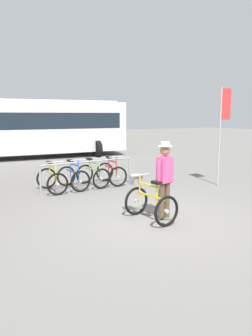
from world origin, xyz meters
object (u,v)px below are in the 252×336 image
at_px(racked_bike_red, 111,173).
at_px(racked_bike_blue, 73,177).
at_px(person_with_featured_bike, 165,177).
at_px(racked_bike_lime, 93,175).
at_px(featured_bicycle, 148,200).
at_px(racked_bike_yellow, 52,180).
at_px(banner_flag, 223,117).
at_px(bus_distant, 32,126).

bearing_deg(racked_bike_red, racked_bike_blue, -175.07).
bearing_deg(racked_bike_blue, person_with_featured_bike, -79.05).
xyz_separation_m(racked_bike_blue, racked_bike_lime, (0.70, 0.06, -0.00)).
xyz_separation_m(racked_bike_red, featured_bicycle, (-1.02, -3.85, 0.08)).
relative_size(racked_bike_yellow, banner_flag, 0.35).
xyz_separation_m(racked_bike_lime, person_with_featured_bike, (0.04, -3.88, 0.58)).
relative_size(racked_bike_yellow, racked_bike_blue, 0.97).
height_order(racked_bike_lime, banner_flag, banner_flag).
bearing_deg(racked_bike_lime, racked_bike_blue, -175.07).
bearing_deg(featured_bicycle, person_with_featured_bike, -14.87).
distance_m(racked_bike_lime, racked_bike_red, 0.70).
relative_size(racked_bike_red, bus_distant, 0.11).
bearing_deg(banner_flag, person_with_featured_bike, -151.67).
bearing_deg(bus_distant, banner_flag, -69.98).
distance_m(racked_bike_red, person_with_featured_bike, 4.04).
relative_size(featured_bicycle, banner_flag, 0.38).
xyz_separation_m(racked_bike_red, bus_distant, (-0.57, 8.27, 1.37)).
bearing_deg(banner_flag, racked_bike_yellow, 161.77).
bearing_deg(bus_distant, racked_bike_blue, -95.62).
height_order(racked_bike_lime, bus_distant, bus_distant).
relative_size(person_with_featured_bike, bus_distant, 0.17).
relative_size(racked_bike_yellow, featured_bicycle, 0.91).
distance_m(racked_bike_yellow, featured_bicycle, 3.82).
xyz_separation_m(racked_bike_yellow, bus_distant, (1.52, 8.45, 1.37)).
bearing_deg(racked_bike_lime, bus_distant, 89.12).
xyz_separation_m(featured_bicycle, bus_distant, (0.45, 12.11, 1.30)).
bearing_deg(racked_bike_red, bus_distant, 93.94).
height_order(racked_bike_red, featured_bicycle, same).
xyz_separation_m(racked_bike_red, person_with_featured_bike, (-0.65, -3.94, 0.58)).
relative_size(racked_bike_lime, person_with_featured_bike, 0.69).
bearing_deg(racked_bike_blue, racked_bike_red, 4.93).
distance_m(racked_bike_yellow, person_with_featured_bike, 4.07).
bearing_deg(bus_distant, racked_bike_yellow, -100.22).
distance_m(racked_bike_blue, banner_flag, 5.21).
height_order(racked_bike_red, bus_distant, bus_distant).
bearing_deg(featured_bicycle, bus_distant, 87.88).
distance_m(racked_bike_yellow, racked_bike_blue, 0.70).
bearing_deg(person_with_featured_bike, banner_flag, 28.33).
bearing_deg(banner_flag, featured_bicycle, -154.90).
bearing_deg(featured_bicycle, racked_bike_lime, 85.14).
xyz_separation_m(racked_bike_blue, racked_bike_red, (1.39, 0.12, -0.00)).
bearing_deg(racked_bike_yellow, person_with_featured_bike, -69.09).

